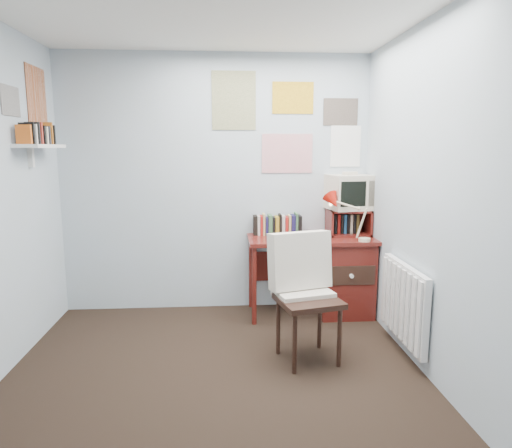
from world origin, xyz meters
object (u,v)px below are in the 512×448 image
at_px(desk, 338,273).
at_px(crt_tv, 349,191).
at_px(desk_lamp, 365,220).
at_px(wall_shelf, 40,146).
at_px(radiator, 404,303).
at_px(tv_riser, 348,222).
at_px(desk_chair, 308,301).

relative_size(desk, crt_tv, 3.09).
xyz_separation_m(desk, desk_lamp, (0.18, -0.22, 0.55)).
height_order(desk, desk_lamp, desk_lamp).
distance_m(desk, wall_shelf, 2.87).
bearing_deg(radiator, wall_shelf, 169.11).
bearing_deg(radiator, tv_riser, 99.28).
distance_m(crt_tv, radiator, 1.32).
bearing_deg(radiator, desk_chair, -176.04).
distance_m(desk, desk_lamp, 0.62).
height_order(desk, crt_tv, crt_tv).
distance_m(desk, desk_chair, 1.09).
relative_size(desk_lamp, tv_riser, 0.99).
bearing_deg(tv_riser, desk, -137.04).
xyz_separation_m(radiator, wall_shelf, (-2.86, 0.55, 1.20)).
bearing_deg(desk_lamp, desk, 129.24).
bearing_deg(wall_shelf, tv_riser, 10.32).
bearing_deg(radiator, desk, 107.24).
distance_m(desk, radiator, 0.97).
bearing_deg(desk_chair, radiator, -9.62).
height_order(desk, tv_riser, tv_riser).
xyz_separation_m(desk, desk_chair, (-0.47, -0.98, 0.07)).
relative_size(desk_chair, radiator, 1.18).
bearing_deg(tv_riser, desk_chair, -118.42).
xyz_separation_m(crt_tv, radiator, (0.16, -1.06, -0.77)).
relative_size(crt_tv, radiator, 0.49).
height_order(tv_riser, radiator, tv_riser).
height_order(desk, wall_shelf, wall_shelf).
bearing_deg(desk_chair, desk, 50.72).
height_order(desk, desk_chair, desk_chair).
distance_m(desk_chair, desk_lamp, 1.12).
bearing_deg(desk, desk_lamp, -49.56).
height_order(tv_riser, wall_shelf, wall_shelf).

